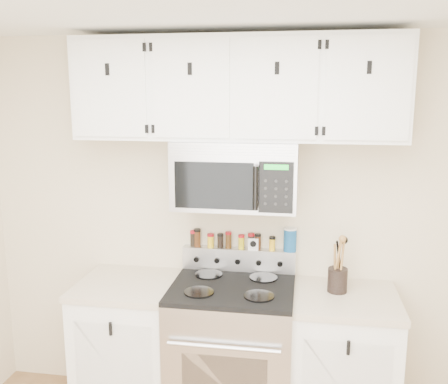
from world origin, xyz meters
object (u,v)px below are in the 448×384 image
Objects in this scene: range at (232,353)px; microwave at (236,174)px; utensil_crock at (338,278)px; salt_canister at (290,239)px.

microwave is (0.00, 0.13, 1.14)m from range.
utensil_crock is 0.40m from salt_canister.
microwave is 0.89m from utensil_crock.
salt_canister is at bearing 145.75° from utensil_crock.
range is at bearing -173.16° from utensil_crock.
microwave reaches higher than utensil_crock.
utensil_crock reaches higher than salt_canister.
microwave is at bearing 175.56° from utensil_crock.
microwave is at bearing -155.39° from salt_canister.
salt_canister reaches higher than range.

